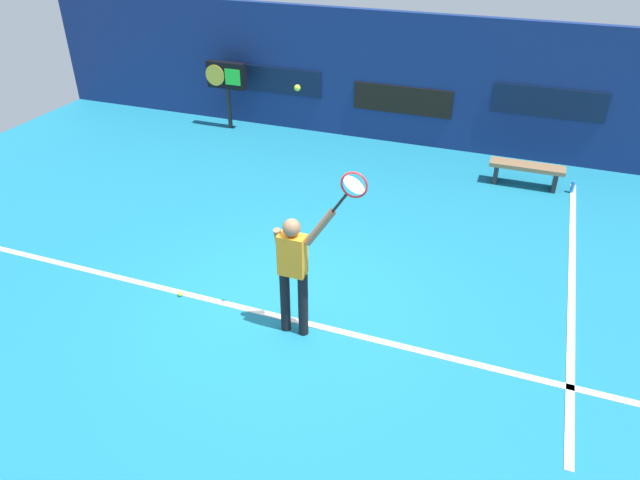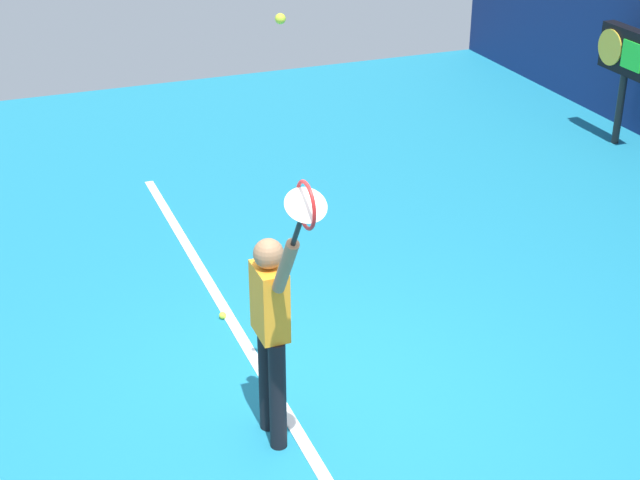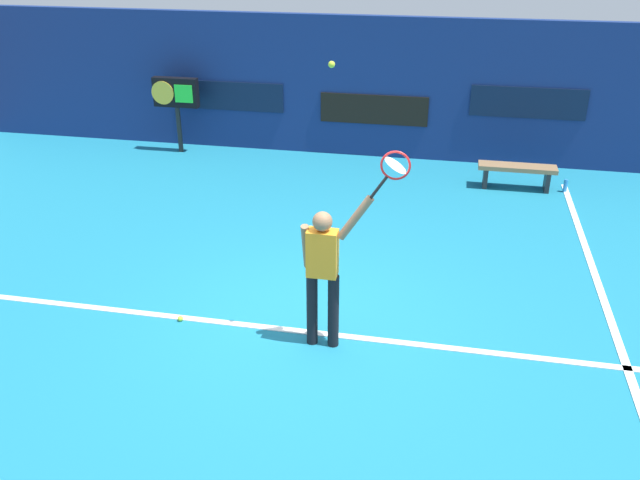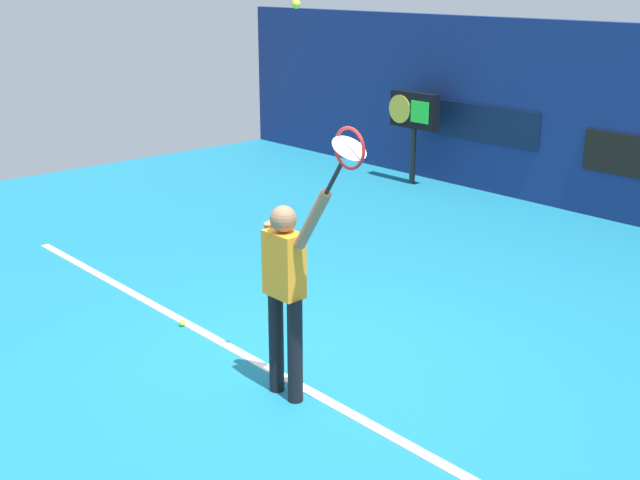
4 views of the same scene
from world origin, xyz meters
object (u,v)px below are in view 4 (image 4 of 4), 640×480
at_px(tennis_player, 285,286).
at_px(tennis_racket, 347,152).
at_px(spare_ball, 182,323).
at_px(scoreboard_clock, 414,114).
at_px(tennis_ball, 296,4).

height_order(tennis_player, tennis_racket, tennis_racket).
relative_size(tennis_racket, spare_ball, 8.82).
relative_size(scoreboard_clock, spare_ball, 23.13).
bearing_deg(tennis_ball, scoreboard_clock, 125.09).
bearing_deg(spare_ball, tennis_ball, -0.89).
relative_size(tennis_racket, tennis_ball, 8.82).
height_order(tennis_player, spare_ball, tennis_player).
distance_m(scoreboard_clock, spare_ball, 6.89).
xyz_separation_m(tennis_racket, scoreboard_clock, (-5.11, 6.42, -1.03)).
bearing_deg(tennis_racket, tennis_ball, 171.87).
distance_m(tennis_player, tennis_ball, 2.23).
height_order(tennis_ball, spare_ball, tennis_ball).
relative_size(tennis_player, spare_ball, 28.26).
relative_size(tennis_ball, scoreboard_clock, 0.04).
bearing_deg(tennis_player, tennis_ball, 56.44).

